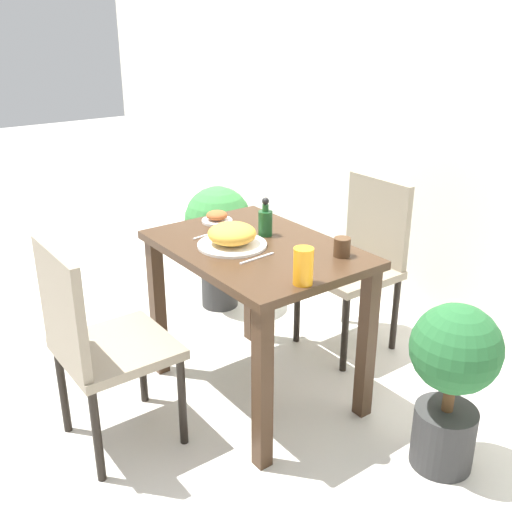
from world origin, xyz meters
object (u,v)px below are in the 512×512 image
at_px(side_plate, 217,217).
at_px(juice_glass, 303,266).
at_px(drink_cup, 342,247).
at_px(chair_near, 96,338).
at_px(sauce_bottle, 265,221).
at_px(potted_plant_left, 218,231).
at_px(food_plate, 232,236).
at_px(potted_plant_right, 452,374).
at_px(chair_far, 360,255).

xyz_separation_m(side_plate, juice_glass, (0.77, -0.13, 0.05)).
relative_size(side_plate, drink_cup, 1.86).
relative_size(chair_near, sauce_bottle, 5.08).
distance_m(side_plate, potted_plant_left, 0.66).
height_order(side_plate, sauce_bottle, sauce_bottle).
xyz_separation_m(food_plate, potted_plant_right, (0.88, 0.38, -0.37)).
distance_m(side_plate, potted_plant_right, 1.26).
height_order(drink_cup, juice_glass, juice_glass).
bearing_deg(side_plate, food_plate, -21.61).
xyz_separation_m(chair_near, potted_plant_right, (0.89, 1.01, -0.09)).
bearing_deg(food_plate, side_plate, 158.39).
bearing_deg(side_plate, chair_far, 66.69).
bearing_deg(potted_plant_left, drink_cup, -7.33).
bearing_deg(potted_plant_left, chair_near, -53.43).
height_order(side_plate, drink_cup, drink_cup).
distance_m(sauce_bottle, potted_plant_right, 1.00).
bearing_deg(drink_cup, chair_near, -111.54).
height_order(potted_plant_left, potted_plant_right, potted_plant_left).
distance_m(chair_far, food_plate, 0.85).
bearing_deg(juice_glass, food_plate, 178.98).
bearing_deg(food_plate, juice_glass, -1.02).
xyz_separation_m(sauce_bottle, potted_plant_right, (0.90, 0.19, -0.39)).
bearing_deg(chair_far, juice_glass, -59.15).
distance_m(chair_near, potted_plant_left, 1.34).
xyz_separation_m(side_plate, potted_plant_right, (1.18, 0.26, -0.35)).
bearing_deg(potted_plant_right, sauce_bottle, -168.24).
relative_size(chair_far, side_plate, 6.12).
height_order(chair_far, sauce_bottle, sauce_bottle).
xyz_separation_m(chair_near, juice_glass, (0.48, 0.62, 0.31)).
relative_size(side_plate, sauce_bottle, 0.83).
bearing_deg(chair_near, chair_far, -89.84).
bearing_deg(chair_far, food_plate, -89.13).
distance_m(side_plate, juice_glass, 0.79).
bearing_deg(juice_glass, chair_near, -127.57).
bearing_deg(potted_plant_left, side_plate, -32.93).
bearing_deg(drink_cup, sauce_bottle, -165.17).
distance_m(chair_far, side_plate, 0.78).
bearing_deg(food_plate, drink_cup, 39.60).
relative_size(side_plate, juice_glass, 1.04).
bearing_deg(chair_far, side_plate, -113.31).
relative_size(food_plate, potted_plant_right, 0.43).
height_order(chair_near, side_plate, chair_near).
xyz_separation_m(food_plate, sauce_bottle, (-0.02, 0.19, 0.02)).
distance_m(side_plate, sauce_bottle, 0.29).
relative_size(chair_near, drink_cup, 11.36).
bearing_deg(juice_glass, potted_plant_right, 43.75).
bearing_deg(potted_plant_right, chair_near, -131.20).
height_order(chair_near, juice_glass, chair_near).
height_order(chair_far, side_plate, chair_far).
bearing_deg(chair_near, food_plate, -90.74).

